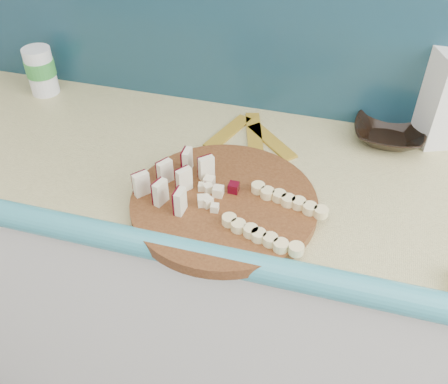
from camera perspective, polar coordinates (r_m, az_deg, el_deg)
name	(u,v)px	position (r m, az deg, el deg)	size (l,w,h in m)	color
kitchen_counter	(310,302)	(1.52, 9.79, -12.27)	(2.20, 0.63, 0.91)	white
backsplash	(360,32)	(1.32, 15.26, 17.26)	(2.20, 0.02, 0.50)	teal
cutting_board	(224,203)	(1.10, 0.00, -1.30)	(0.41, 0.41, 0.03)	#42210E
apple_wedges	(175,179)	(1.10, -5.66, 1.48)	(0.15, 0.18, 0.06)	#F3E9C3
apple_chunks	(214,192)	(1.09, -1.13, 0.04)	(0.06, 0.07, 0.02)	#F5E7C4
banana_slices	(275,217)	(1.04, 5.86, -2.87)	(0.21, 0.19, 0.02)	#F7DF97
brown_bowl	(389,133)	(1.36, 18.32, 6.42)	(0.18, 0.18, 0.04)	black
canister	(41,70)	(1.58, -20.21, 12.95)	(0.08, 0.08, 0.14)	white
banana_peel	(251,135)	(1.32, 3.11, 6.54)	(0.24, 0.20, 0.01)	#B29422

